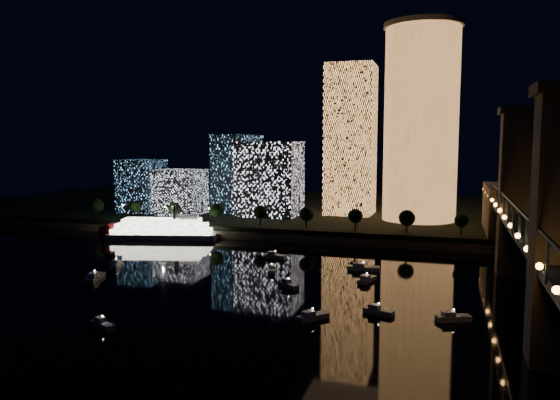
% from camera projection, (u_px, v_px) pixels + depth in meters
% --- Properties ---
extents(ground, '(520.00, 520.00, 0.00)m').
position_uv_depth(ground, '(257.00, 301.00, 136.75)').
color(ground, black).
rests_on(ground, ground).
extents(far_bank, '(420.00, 160.00, 5.00)m').
position_uv_depth(far_bank, '(359.00, 212.00, 288.40)').
color(far_bank, black).
rests_on(far_bank, ground).
extents(seawall, '(420.00, 6.00, 3.00)m').
position_uv_depth(seawall, '(327.00, 240.00, 214.44)').
color(seawall, '#6B5E4C').
rests_on(seawall, ground).
extents(tower_cylindrical, '(34.00, 34.00, 85.76)m').
position_uv_depth(tower_cylindrical, '(421.00, 123.00, 239.65)').
color(tower_cylindrical, '#F69B4E').
rests_on(tower_cylindrical, far_bank).
extents(tower_rectangular, '(22.37, 22.37, 71.16)m').
position_uv_depth(tower_rectangular, '(351.00, 140.00, 261.23)').
color(tower_rectangular, '#F69B4E').
rests_on(tower_rectangular, far_bank).
extents(midrise_blocks, '(88.95, 41.26, 38.24)m').
position_uv_depth(midrise_blocks, '(226.00, 180.00, 266.29)').
color(midrise_blocks, white).
rests_on(midrise_blocks, far_bank).
extents(truss_bridge, '(13.00, 266.00, 50.00)m').
position_uv_depth(truss_bridge, '(542.00, 250.00, 119.38)').
color(truss_bridge, '#172749').
rests_on(truss_bridge, ground).
extents(riverboat, '(48.80, 20.92, 14.44)m').
position_uv_depth(riverboat, '(157.00, 230.00, 224.65)').
color(riverboat, silver).
rests_on(riverboat, ground).
extents(motorboats, '(109.51, 82.14, 2.78)m').
position_uv_depth(motorboats, '(278.00, 283.00, 151.86)').
color(motorboats, silver).
rests_on(motorboats, ground).
extents(esplanade_trees, '(165.87, 6.48, 8.74)m').
position_uv_depth(esplanade_trees, '(255.00, 212.00, 228.69)').
color(esplanade_trees, black).
rests_on(esplanade_trees, far_bank).
extents(street_lamps, '(132.70, 0.70, 5.65)m').
position_uv_depth(street_lamps, '(256.00, 213.00, 235.05)').
color(street_lamps, black).
rests_on(street_lamps, far_bank).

